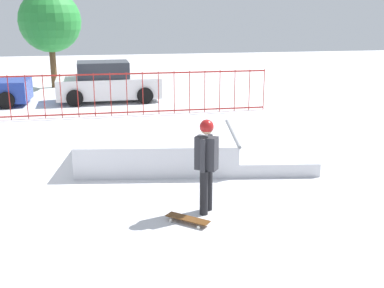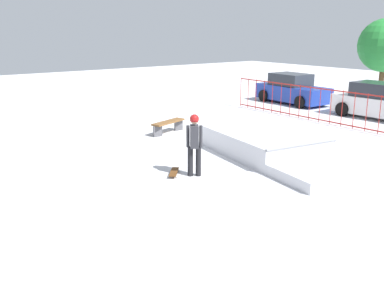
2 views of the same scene
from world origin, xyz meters
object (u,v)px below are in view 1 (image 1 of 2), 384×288
Objects in this scene: skate_ramp at (178,149)px; skateboard at (188,219)px; skater at (206,159)px; parked_car_white at (108,83)px; distant_tree at (50,21)px.

skateboard is (-0.41, -3.52, -0.24)m from skate_ramp.
skater is 11.69m from parked_car_white.
skater is 2.35× the size of skateboard.
skater is at bearing -81.19° from skate_ramp.
parked_car_white is at bearing -59.72° from distant_tree.
skateboard is at bearing -101.36° from skater.
skater is at bearing 85.46° from skateboard.
skater is at bearing -84.18° from parked_car_white.
skateboard is (-0.41, -0.40, -0.93)m from skater.
skater reaches higher than skateboard.
skater reaches higher than skate_ramp.
skate_ramp is 13.52m from distant_tree.
distant_tree is (-3.93, 12.64, 2.75)m from skate_ramp.
distant_tree is at bearing 118.76° from parked_car_white.
distant_tree reaches higher than skateboard.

